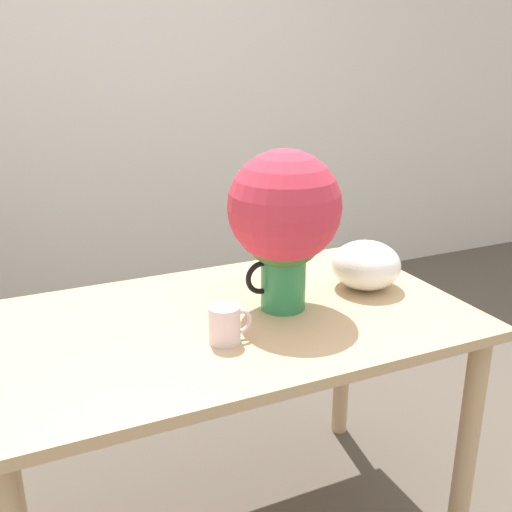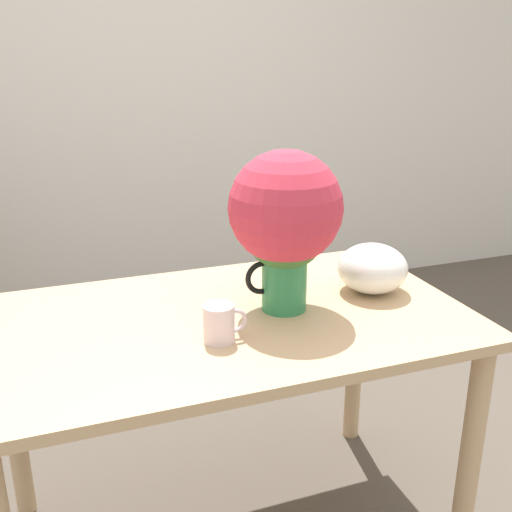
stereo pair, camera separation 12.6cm
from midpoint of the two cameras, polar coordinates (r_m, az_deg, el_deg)
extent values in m
cube|color=silver|center=(3.36, -9.87, 16.38)|extent=(8.00, 0.05, 2.60)
cube|color=tan|center=(1.65, -0.61, -6.26)|extent=(1.33, 0.78, 0.03)
cylinder|color=tan|center=(1.88, 21.62, -17.61)|extent=(0.06, 0.06, 0.72)
cylinder|color=tan|center=(2.05, -20.48, -14.15)|extent=(0.06, 0.06, 0.72)
cylinder|color=tan|center=(2.33, 10.98, -9.07)|extent=(0.06, 0.06, 0.72)
cylinder|color=#2D844C|center=(1.67, 4.88, -2.11)|extent=(0.13, 0.13, 0.19)
cone|color=#2D844C|center=(1.67, 6.62, 0.20)|extent=(0.04, 0.04, 0.05)
torus|color=black|center=(1.64, 2.79, -2.10)|extent=(0.10, 0.02, 0.10)
sphere|color=#3D7033|center=(1.62, 5.03, 2.74)|extent=(0.23, 0.23, 0.23)
sphere|color=#CC3347|center=(1.60, 5.09, 4.60)|extent=(0.31, 0.31, 0.31)
cylinder|color=silver|center=(1.49, -1.14, -6.47)|extent=(0.08, 0.08, 0.10)
torus|color=silver|center=(1.51, 0.37, -6.24)|extent=(0.07, 0.01, 0.07)
ellipsoid|color=white|center=(1.83, 12.98, -1.17)|extent=(0.21, 0.21, 0.15)
camera|label=1|loc=(0.06, -87.76, 0.78)|focal=42.00mm
camera|label=2|loc=(0.06, 92.24, -0.78)|focal=42.00mm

